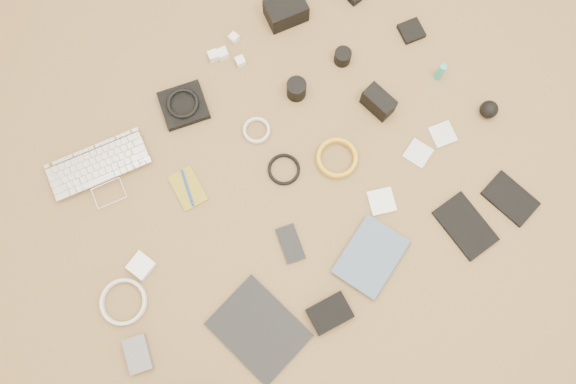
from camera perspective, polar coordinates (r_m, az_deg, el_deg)
laptop at (r=1.89m, az=-18.22°, el=1.39°), size 0.36×0.29×0.03m
headphone_pouch at (r=1.91m, az=-10.54°, el=8.64°), size 0.18×0.17×0.03m
headphones at (r=1.89m, az=-10.65°, el=8.86°), size 0.11×0.11×0.01m
charger_a at (r=1.97m, az=-7.60°, el=13.55°), size 0.04×0.04×0.03m
charger_b at (r=1.99m, az=-5.52°, el=15.30°), size 0.03×0.03×0.03m
charger_c at (r=1.97m, az=-6.65°, el=13.78°), size 0.04×0.04×0.03m
charger_d at (r=1.95m, az=-4.86°, el=13.08°), size 0.04×0.04×0.03m
dslr_camera at (r=2.01m, az=-0.21°, el=17.93°), size 0.15×0.12×0.08m
notebook_olive at (r=1.83m, az=-10.14°, el=0.37°), size 0.10×0.14×0.01m
pen_blue at (r=1.82m, az=-10.18°, el=0.42°), size 0.04×0.12×0.01m
cable_white_a at (r=1.86m, az=-3.20°, el=6.22°), size 0.10×0.10×0.01m
lens_a at (r=1.88m, az=0.86°, el=10.41°), size 0.08×0.08×0.07m
lens_b at (r=1.95m, az=5.58°, el=13.52°), size 0.07×0.07×0.05m
card_reader at (r=2.05m, az=12.42°, el=15.69°), size 0.09×0.09×0.02m
power_brick at (r=1.80m, az=-14.68°, el=-7.25°), size 0.08×0.08×0.03m
cable_white_b at (r=1.82m, az=-16.33°, el=-10.66°), size 0.18×0.18×0.01m
cable_black at (r=1.81m, az=-0.41°, el=2.27°), size 0.13×0.13×0.01m
cable_yellow at (r=1.83m, az=4.97°, el=3.39°), size 0.17×0.17×0.02m
flash at (r=1.88m, az=9.16°, el=9.00°), size 0.07×0.11×0.08m
lens_cleaner at (r=1.96m, az=15.23°, el=11.69°), size 0.03×0.03×0.08m
battery_charger at (r=1.80m, az=-14.99°, el=-15.63°), size 0.10×0.12×0.03m
tablet at (r=1.75m, az=-2.98°, el=-13.77°), size 0.25×0.30×0.01m
phone at (r=1.77m, az=0.24°, el=-5.28°), size 0.09×0.13×0.01m
filter_case_left at (r=1.81m, az=9.48°, el=-0.95°), size 0.10×0.10×0.01m
filter_case_mid at (r=1.88m, az=13.06°, el=3.84°), size 0.10×0.10×0.01m
filter_case_right at (r=1.92m, az=15.43°, el=5.66°), size 0.09×0.09×0.01m
air_blower at (r=1.97m, az=19.73°, el=7.90°), size 0.06×0.06×0.06m
drive_case at (r=1.74m, az=4.26°, el=-12.18°), size 0.14×0.11×0.03m
paperback at (r=1.78m, az=10.63°, el=-7.93°), size 0.26×0.22×0.02m
notebook_black_a at (r=1.86m, az=17.57°, el=-3.31°), size 0.12×0.19×0.01m
notebook_black_b at (r=1.93m, az=21.65°, el=-0.63°), size 0.13×0.18×0.01m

